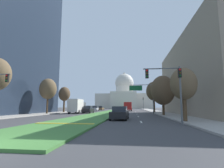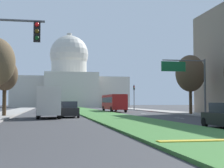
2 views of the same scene
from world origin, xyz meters
name	(u,v)px [view 2 (image 2 of 2)]	position (x,y,z in m)	size (l,w,h in m)	color
ground_plane	(87,111)	(0.00, 58.50, 0.00)	(260.00, 260.00, 0.00)	#3D3D3F
grass_median	(90,112)	(0.00, 52.65, 0.07)	(5.83, 105.30, 0.14)	#427A38
median_curb_nose	(221,140)	(0.00, 8.55, 0.16)	(5.25, 0.50, 0.04)	gold
lane_dashes_right	(171,117)	(6.78, 32.67, 0.00)	(0.16, 44.73, 0.01)	silver
sidewalk_left	(8,113)	(-12.65, 46.80, 0.07)	(4.00, 105.30, 0.15)	#9E9991
sidewalk_right	(175,112)	(12.65, 46.80, 0.07)	(4.00, 105.30, 0.15)	#9E9991
capitol_building	(69,84)	(0.00, 116.22, 8.14)	(38.46, 28.91, 26.29)	beige
traffic_light_far_right	(134,94)	(10.15, 62.87, 3.31)	(0.28, 0.35, 5.20)	#515456
overhead_guide_sign	(189,75)	(8.47, 31.30, 4.63)	(5.20, 0.20, 6.50)	#515456
street_tree_left_far	(5,75)	(-11.80, 36.24, 4.76)	(2.96, 2.96, 6.68)	#4C3823
street_tree_right_far	(190,74)	(11.28, 37.43, 5.39)	(3.83, 3.83, 7.82)	#4C3823
sedan_midblock	(69,110)	(-4.62, 33.59, 0.82)	(2.00, 4.68, 1.76)	black
sedan_distant	(50,107)	(-6.71, 50.12, 0.84)	(1.99, 4.25, 1.80)	#BCBCC1
sedan_far_horizon	(50,107)	(-6.73, 60.59, 0.78)	(1.96, 4.22, 1.67)	brown
box_truck_delivery	(49,102)	(-6.79, 31.75, 1.68)	(2.40, 6.40, 3.20)	#4C5156
city_bus	(114,102)	(4.31, 54.22, 1.77)	(2.62, 11.00, 2.95)	#B21E1E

